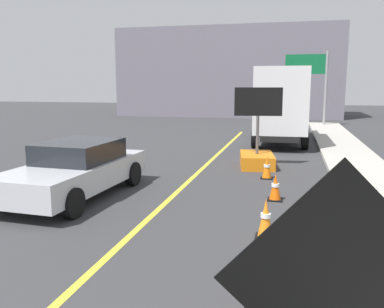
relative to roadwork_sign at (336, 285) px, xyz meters
The scene contains 11 objects.
lane_center_stripe 5.00m from the roadwork_sign, 131.58° to the left, with size 0.14×36.00×0.01m, color yellow.
roadwork_sign is the anchor object (origin of this frame).
arrow_board_trailer 11.36m from the roadwork_sign, 97.23° to the left, with size 1.59×1.94×2.70m.
box_truck 17.31m from the roadwork_sign, 92.71° to the left, with size 2.54×6.77×3.53m.
pickup_car 8.45m from the roadwork_sign, 130.99° to the left, with size 2.15×4.62×1.38m.
highway_guide_sign 26.27m from the roadwork_sign, 87.67° to the left, with size 2.79×0.18×5.00m.
far_building_block 35.94m from the roadwork_sign, 99.56° to the left, with size 19.43×7.47×7.70m, color slate.
traffic_cone_near_sign 2.41m from the roadwork_sign, 107.53° to the left, with size 0.36×0.36×0.59m.
traffic_cone_mid_lane 4.77m from the roadwork_sign, 98.86° to the left, with size 0.36×0.36×0.75m.
traffic_cone_far_lane 7.28m from the roadwork_sign, 95.11° to the left, with size 0.36×0.36×0.66m.
traffic_cone_curbside 9.60m from the roadwork_sign, 95.89° to the left, with size 0.36×0.36×0.68m.
Camera 1 is at (2.83, -0.25, 2.78)m, focal length 38.11 mm.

